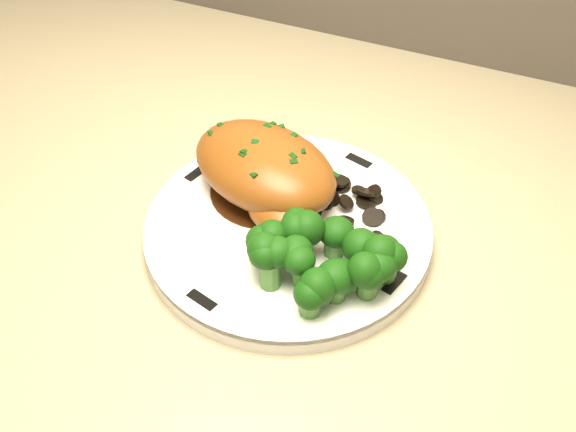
% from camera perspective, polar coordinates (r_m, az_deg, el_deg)
% --- Properties ---
extents(plate, '(0.29, 0.29, 0.02)m').
position_cam_1_polar(plate, '(0.63, 0.00, -1.20)').
color(plate, white).
rests_on(plate, counter).
extents(rim_accent_0, '(0.03, 0.02, 0.00)m').
position_cam_1_polar(rim_accent_0, '(0.69, 5.61, 4.36)').
color(rim_accent_0, black).
rests_on(rim_accent_0, plate).
extents(rim_accent_1, '(0.02, 0.03, 0.00)m').
position_cam_1_polar(rim_accent_1, '(0.68, -7.20, 3.39)').
color(rim_accent_1, black).
rests_on(rim_accent_1, plate).
extents(rim_accent_2, '(0.03, 0.02, 0.00)m').
position_cam_1_polar(rim_accent_2, '(0.57, -6.82, -6.63)').
color(rim_accent_2, black).
rests_on(rim_accent_2, plate).
extents(rim_accent_3, '(0.02, 0.03, 0.00)m').
position_cam_1_polar(rim_accent_3, '(0.58, 8.40, -5.26)').
color(rim_accent_3, black).
rests_on(rim_accent_3, plate).
extents(gravy_pool, '(0.10, 0.10, 0.00)m').
position_cam_1_polar(gravy_pool, '(0.65, -1.80, 2.02)').
color(gravy_pool, '#361A09').
rests_on(gravy_pool, plate).
extents(chicken_breast, '(0.17, 0.14, 0.06)m').
position_cam_1_polar(chicken_breast, '(0.63, -1.70, 3.49)').
color(chicken_breast, '#945019').
rests_on(chicken_breast, plate).
extents(mushroom_pile, '(0.08, 0.06, 0.02)m').
position_cam_1_polar(mushroom_pile, '(0.63, 4.78, 0.60)').
color(mushroom_pile, black).
rests_on(mushroom_pile, plate).
extents(broccoli_florets, '(0.12, 0.09, 0.04)m').
position_cam_1_polar(broccoli_florets, '(0.56, 2.89, -3.47)').
color(broccoli_florets, '#4F8B3A').
rests_on(broccoli_florets, plate).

